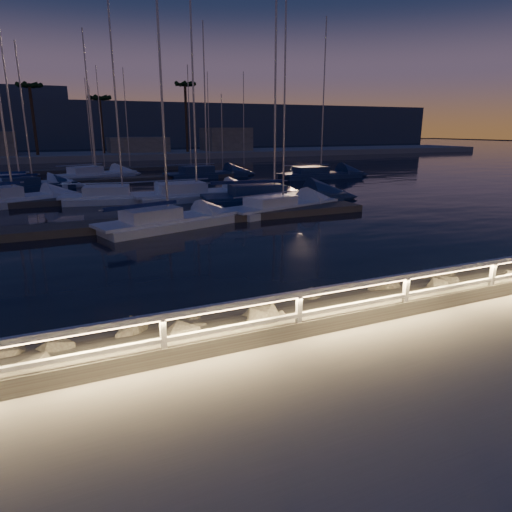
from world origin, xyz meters
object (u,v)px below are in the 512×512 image
(sailboat_a, at_px, (10,199))
(sailboat_d, at_px, (280,206))
(sailboat_h, at_px, (270,196))
(guard_rail, at_px, (371,291))
(sailboat_j, at_px, (18,184))
(sailboat_n, at_px, (94,174))
(sailboat_l, at_px, (318,174))
(sailboat_k, at_px, (205,173))
(sailboat_c, at_px, (194,194))
(sailboat_e, at_px, (31,186))
(sailboat_g, at_px, (120,196))
(sailboat_f, at_px, (165,220))

(sailboat_a, xyz_separation_m, sailboat_d, (15.46, -9.45, -0.07))
(sailboat_h, bearing_deg, guard_rail, -101.98)
(sailboat_j, xyz_separation_m, sailboat_n, (6.72, 6.37, 0.01))
(sailboat_h, bearing_deg, sailboat_l, 54.79)
(sailboat_k, relative_size, sailboat_n, 1.06)
(sailboat_c, xyz_separation_m, sailboat_e, (-10.92, 10.31, -0.04))
(sailboat_c, distance_m, sailboat_h, 5.70)
(guard_rail, xyz_separation_m, sailboat_j, (-9.18, 35.74, -0.92))
(sailboat_e, bearing_deg, sailboat_n, 31.02)
(sailboat_d, bearing_deg, sailboat_a, 132.50)
(sailboat_c, height_order, sailboat_e, sailboat_c)
(sailboat_h, height_order, sailboat_k, sailboat_h)
(sailboat_a, relative_size, sailboat_e, 1.17)
(guard_rail, xyz_separation_m, sailboat_d, (6.27, 16.92, -0.97))
(sailboat_d, xyz_separation_m, sailboat_g, (-8.54, 8.05, 0.03))
(sailboat_j, bearing_deg, sailboat_g, -51.85)
(sailboat_a, height_order, sailboat_g, sailboat_g)
(sailboat_k, bearing_deg, sailboat_c, -116.13)
(sailboat_a, bearing_deg, sailboat_d, -53.08)
(sailboat_a, bearing_deg, sailboat_c, -32.99)
(sailboat_h, bearing_deg, sailboat_g, 162.85)
(sailboat_j, distance_m, sailboat_n, 9.26)
(guard_rail, distance_m, sailboat_d, 18.07)
(sailboat_d, bearing_deg, sailboat_l, 35.66)
(sailboat_c, relative_size, sailboat_e, 1.34)
(sailboat_h, distance_m, sailboat_k, 17.81)
(guard_rail, distance_m, sailboat_e, 35.24)
(sailboat_a, height_order, sailboat_d, sailboat_a)
(sailboat_g, height_order, sailboat_j, sailboat_g)
(sailboat_f, bearing_deg, sailboat_e, 92.65)
(guard_rail, relative_size, sailboat_h, 2.61)
(sailboat_d, distance_m, sailboat_g, 11.74)
(sailboat_j, bearing_deg, sailboat_a, -84.62)
(sailboat_g, xyz_separation_m, sailboat_j, (-6.91, 10.77, 0.02))
(sailboat_c, bearing_deg, sailboat_d, -65.99)
(sailboat_a, height_order, sailboat_h, sailboat_h)
(sailboat_d, relative_size, sailboat_j, 0.97)
(sailboat_c, distance_m, sailboat_d, 7.85)
(sailboat_a, height_order, sailboat_k, sailboat_k)
(sailboat_g, bearing_deg, sailboat_n, 102.34)
(guard_rail, relative_size, sailboat_a, 3.22)
(sailboat_a, height_order, sailboat_n, sailboat_n)
(sailboat_e, relative_size, sailboat_f, 0.90)
(sailboat_n, bearing_deg, sailboat_l, -46.64)
(sailboat_k, xyz_separation_m, sailboat_l, (10.69, -5.23, -0.02))
(sailboat_j, distance_m, sailboat_l, 28.31)
(sailboat_h, distance_m, sailboat_l, 17.13)
(sailboat_c, distance_m, sailboat_n, 18.89)
(sailboat_c, bearing_deg, sailboat_g, 166.57)
(sailboat_l, bearing_deg, sailboat_d, -126.28)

